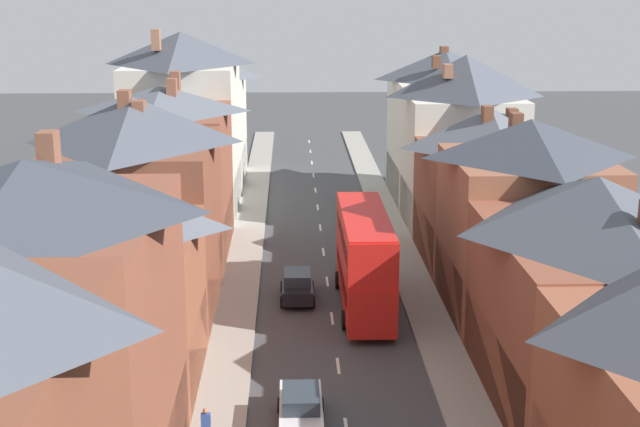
{
  "coord_description": "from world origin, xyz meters",
  "views": [
    {
      "loc": [
        -2.15,
        -14.04,
        17.2
      ],
      "look_at": [
        -0.23,
        41.84,
        2.66
      ],
      "focal_mm": 50.0,
      "sensor_mm": 36.0,
      "label": 1
    }
  ],
  "objects_px": {
    "double_decker_bus_lead": "(364,259)",
    "car_mid_black": "(297,285)",
    "car_near_blue": "(301,408)",
    "pedestrian_mid_right": "(206,426)"
  },
  "relations": [
    {
      "from": "car_mid_black",
      "to": "pedestrian_mid_right",
      "type": "distance_m",
      "value": 16.88
    },
    {
      "from": "car_near_blue",
      "to": "pedestrian_mid_right",
      "type": "bearing_deg",
      "value": -155.2
    },
    {
      "from": "car_near_blue",
      "to": "pedestrian_mid_right",
      "type": "height_order",
      "value": "pedestrian_mid_right"
    },
    {
      "from": "double_decker_bus_lead",
      "to": "pedestrian_mid_right",
      "type": "xyz_separation_m",
      "value": [
        -7.19,
        -14.99,
        -1.78
      ]
    },
    {
      "from": "double_decker_bus_lead",
      "to": "car_near_blue",
      "type": "distance_m",
      "value": 13.95
    },
    {
      "from": "double_decker_bus_lead",
      "to": "car_mid_black",
      "type": "relative_size",
      "value": 2.55
    },
    {
      "from": "double_decker_bus_lead",
      "to": "pedestrian_mid_right",
      "type": "bearing_deg",
      "value": -115.62
    },
    {
      "from": "car_near_blue",
      "to": "pedestrian_mid_right",
      "type": "relative_size",
      "value": 2.65
    },
    {
      "from": "double_decker_bus_lead",
      "to": "car_mid_black",
      "type": "distance_m",
      "value": 4.36
    },
    {
      "from": "car_mid_black",
      "to": "car_near_blue",
      "type": "bearing_deg",
      "value": -90.0
    }
  ]
}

